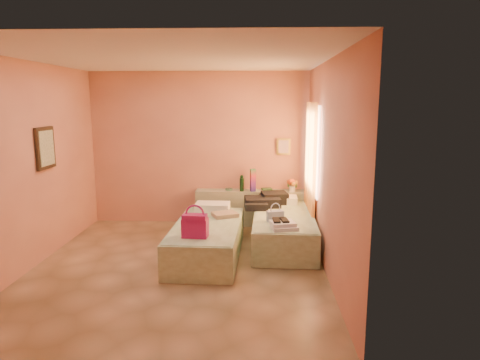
% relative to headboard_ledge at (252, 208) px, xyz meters
% --- Properties ---
extents(ground, '(4.50, 4.50, 0.00)m').
position_rel_headboard_ledge_xyz_m(ground, '(-0.98, -2.10, -0.33)').
color(ground, tan).
rests_on(ground, ground).
extents(room_walls, '(4.02, 4.51, 2.81)m').
position_rel_headboard_ledge_xyz_m(room_walls, '(-0.77, -1.53, 1.46)').
color(room_walls, tan).
rests_on(room_walls, ground).
extents(headboard_ledge, '(2.05, 0.30, 0.65)m').
position_rel_headboard_ledge_xyz_m(headboard_ledge, '(0.00, 0.00, 0.00)').
color(headboard_ledge, '#ABB493').
rests_on(headboard_ledge, ground).
extents(bed_left, '(0.96, 2.02, 0.50)m').
position_rel_headboard_ledge_xyz_m(bed_left, '(-0.63, -1.69, -0.08)').
color(bed_left, beige).
rests_on(bed_left, ground).
extents(bed_right, '(0.96, 2.02, 0.50)m').
position_rel_headboard_ledge_xyz_m(bed_right, '(0.52, -1.13, -0.08)').
color(bed_right, beige).
rests_on(bed_right, ground).
extents(water_bottle, '(0.09, 0.09, 0.28)m').
position_rel_headboard_ledge_xyz_m(water_bottle, '(-0.18, -0.08, 0.46)').
color(water_bottle, '#13361B').
rests_on(water_bottle, headboard_ledge).
extents(rainbow_box, '(0.11, 0.11, 0.41)m').
position_rel_headboard_ledge_xyz_m(rainbow_box, '(0.02, -0.07, 0.53)').
color(rainbow_box, '#B31664').
rests_on(rainbow_box, headboard_ledge).
extents(small_dish, '(0.15, 0.15, 0.03)m').
position_rel_headboard_ledge_xyz_m(small_dish, '(-0.42, 0.01, 0.34)').
color(small_dish, '#50936B').
rests_on(small_dish, headboard_ledge).
extents(green_book, '(0.21, 0.17, 0.03)m').
position_rel_headboard_ledge_xyz_m(green_book, '(0.28, 0.07, 0.34)').
color(green_book, '#294C2B').
rests_on(green_book, headboard_ledge).
extents(flower_vase, '(0.27, 0.27, 0.28)m').
position_rel_headboard_ledge_xyz_m(flower_vase, '(0.73, -0.08, 0.46)').
color(flower_vase, silver).
rests_on(flower_vase, headboard_ledge).
extents(magenta_handbag, '(0.35, 0.21, 0.31)m').
position_rel_headboard_ledge_xyz_m(magenta_handbag, '(-0.71, -2.31, 0.33)').
color(magenta_handbag, '#B31664').
rests_on(magenta_handbag, bed_left).
extents(khaki_garment, '(0.45, 0.41, 0.06)m').
position_rel_headboard_ledge_xyz_m(khaki_garment, '(-0.40, -1.28, 0.21)').
color(khaki_garment, tan).
rests_on(khaki_garment, bed_left).
extents(clothes_pile, '(0.68, 0.68, 0.19)m').
position_rel_headboard_ledge_xyz_m(clothes_pile, '(0.24, -0.57, 0.27)').
color(clothes_pile, black).
rests_on(clothes_pile, bed_right).
extents(blue_handbag, '(0.27, 0.17, 0.16)m').
position_rel_headboard_ledge_xyz_m(blue_handbag, '(0.37, -1.52, 0.25)').
color(blue_handbag, '#4461A3').
rests_on(blue_handbag, bed_right).
extents(towel_stack, '(0.40, 0.36, 0.10)m').
position_rel_headboard_ledge_xyz_m(towel_stack, '(0.48, -1.90, 0.23)').
color(towel_stack, white).
rests_on(towel_stack, bed_right).
extents(sandal_pair, '(0.20, 0.26, 0.03)m').
position_rel_headboard_ledge_xyz_m(sandal_pair, '(0.43, -1.86, 0.29)').
color(sandal_pair, black).
rests_on(sandal_pair, towel_stack).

